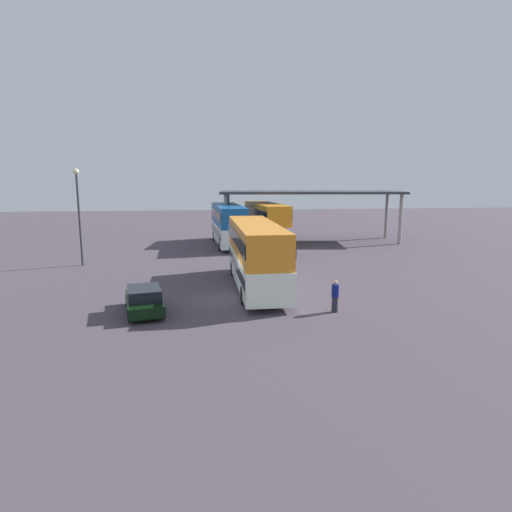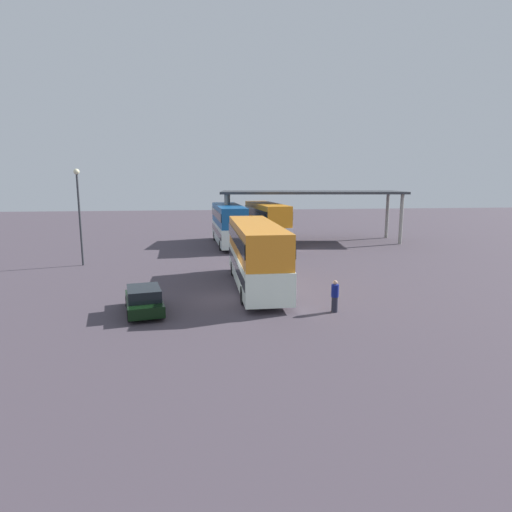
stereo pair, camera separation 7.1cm
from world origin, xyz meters
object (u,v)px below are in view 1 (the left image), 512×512
Objects in this scene: double_decker_mid_row at (266,222)px; pedestrian_waiting at (335,296)px; lamppost_tall at (78,205)px; double_decker_near_canopy at (228,223)px; double_decker_main at (256,253)px; parked_hatchback at (144,300)px.

pedestrian_waiting is (0.14, -23.69, -1.47)m from double_decker_mid_row.
lamppost_tall is 4.48× the size of pedestrian_waiting.
lamppost_tall reaches higher than pedestrian_waiting.
double_decker_near_canopy is 15.31m from lamppost_tall.
double_decker_main is 1.02× the size of double_decker_near_canopy.
double_decker_main is 2.72× the size of parked_hatchback.
double_decker_main reaches higher than pedestrian_waiting.
pedestrian_waiting is (3.39, -5.51, -1.38)m from double_decker_main.
parked_hatchback is at bearing -146.84° from pedestrian_waiting.
parked_hatchback is 0.56× the size of lamppost_tall.
parked_hatchback is 2.52× the size of pedestrian_waiting.
parked_hatchback is (-6.25, -4.49, -1.54)m from double_decker_main.
pedestrian_waiting is (16.08, -14.04, -3.90)m from lamppost_tall.
pedestrian_waiting reaches higher than parked_hatchback.
parked_hatchback is 9.70m from pedestrian_waiting.
double_decker_mid_row is 6.55× the size of pedestrian_waiting.
parked_hatchback is 22.95m from double_decker_near_canopy.
pedestrian_waiting is at bearing -107.49° from parked_hatchback.
double_decker_near_canopy is 3.98m from double_decker_mid_row.
double_decker_main is 17.74m from double_decker_near_canopy.
double_decker_main is at bearing -33.89° from lamppost_tall.
double_decker_mid_row is 18.79m from lamppost_tall.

